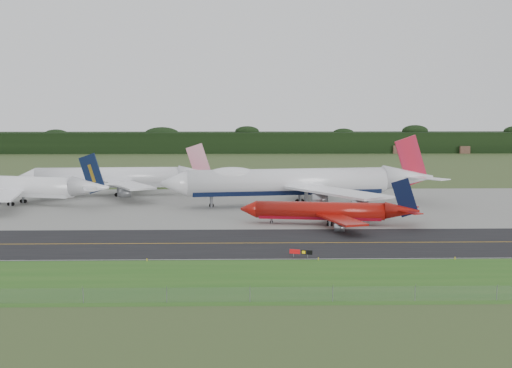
% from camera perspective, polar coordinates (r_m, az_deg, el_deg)
% --- Properties ---
extents(ground, '(600.00, 600.00, 0.00)m').
position_cam_1_polar(ground, '(151.29, 1.52, -4.45)').
color(ground, '#3B4D24').
rests_on(ground, ground).
extents(grass_verge, '(400.00, 30.00, 0.01)m').
position_cam_1_polar(grass_verge, '(117.16, 2.38, -7.66)').
color(grass_verge, '#285D1B').
rests_on(grass_verge, ground).
extents(taxiway, '(400.00, 32.00, 0.02)m').
position_cam_1_polar(taxiway, '(147.37, 1.60, -4.74)').
color(taxiway, black).
rests_on(taxiway, ground).
extents(apron, '(400.00, 78.00, 0.01)m').
position_cam_1_polar(apron, '(201.57, 0.80, -1.72)').
color(apron, gray).
rests_on(apron, ground).
extents(taxiway_centreline, '(400.00, 0.40, 0.00)m').
position_cam_1_polar(taxiway_centreline, '(147.37, 1.60, -4.73)').
color(taxiway_centreline, orange).
rests_on(taxiway_centreline, taxiway).
extents(taxiway_edge_line, '(400.00, 0.25, 0.00)m').
position_cam_1_polar(taxiway_edge_line, '(132.21, 1.94, -6.02)').
color(taxiway_edge_line, silver).
rests_on(taxiway_edge_line, taxiway).
extents(perimeter_fence, '(320.00, 0.10, 320.00)m').
position_cam_1_polar(perimeter_fence, '(104.33, 2.85, -8.81)').
color(perimeter_fence, slate).
rests_on(perimeter_fence, ground).
extents(horizon_treeline, '(700.00, 25.00, 12.00)m').
position_cam_1_polar(horizon_treeline, '(422.86, -0.33, 3.28)').
color(horizon_treeline, black).
rests_on(horizon_treeline, ground).
extents(jet_ba_747, '(78.59, 64.53, 19.77)m').
position_cam_1_polar(jet_ba_747, '(200.59, 3.32, 0.17)').
color(jet_ba_747, white).
rests_on(jet_ba_747, ground).
extents(jet_red_737, '(42.35, 34.17, 11.45)m').
position_cam_1_polar(jet_red_737, '(169.97, 5.92, -2.20)').
color(jet_red_737, '#96110A').
rests_on(jet_red_737, ground).
extents(jet_navy_gold, '(57.74, 49.18, 15.15)m').
position_cam_1_polar(jet_navy_gold, '(214.41, -18.64, -0.23)').
color(jet_navy_gold, white).
rests_on(jet_navy_gold, ground).
extents(jet_star_tail, '(61.74, 51.67, 16.29)m').
position_cam_1_polar(jet_star_tail, '(227.80, -10.94, 0.48)').
color(jet_star_tail, white).
rests_on(jet_star_tail, ground).
extents(taxiway_sign, '(4.17, 1.57, 1.45)m').
position_cam_1_polar(taxiway_sign, '(133.71, 3.61, -5.45)').
color(taxiway_sign, slate).
rests_on(taxiway_sign, ground).
extents(edge_marker_left, '(0.16, 0.16, 0.50)m').
position_cam_1_polar(edge_marker_left, '(132.07, -8.72, -6.01)').
color(edge_marker_left, yellow).
rests_on(edge_marker_left, ground).
extents(edge_marker_center, '(0.16, 0.16, 0.50)m').
position_cam_1_polar(edge_marker_center, '(131.77, 5.01, -5.99)').
color(edge_marker_center, yellow).
rests_on(edge_marker_center, ground).
extents(edge_marker_right, '(0.16, 0.16, 0.50)m').
position_cam_1_polar(edge_marker_right, '(136.86, 15.63, -5.74)').
color(edge_marker_right, yellow).
rests_on(edge_marker_right, ground).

